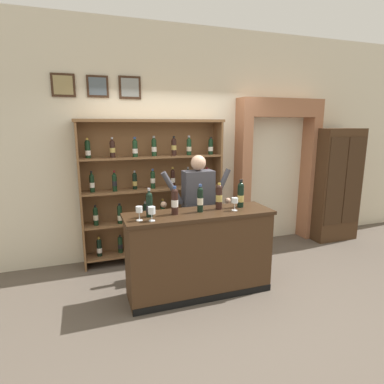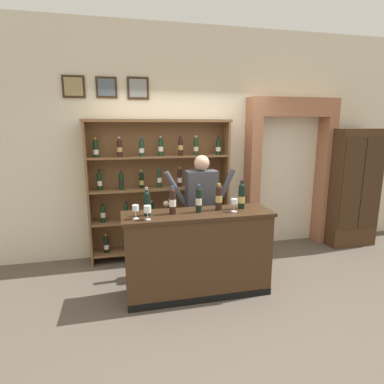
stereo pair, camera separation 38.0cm
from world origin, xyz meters
TOP-DOWN VIEW (x-y plane):
  - ground_plane at (0.00, 0.00)m, footprint 14.00×14.00m
  - back_wall at (-0.00, 1.46)m, footprint 12.00×0.19m
  - wine_shelf at (-0.39, 1.23)m, footprint 2.11×0.35m
  - archway_doorway at (1.75, 1.33)m, footprint 1.48×0.45m
  - side_cabinet at (2.80, 1.02)m, footprint 0.79×0.47m
  - tasting_counter at (-0.11, -0.00)m, footprint 1.74×0.53m
  - shopkeeper at (0.09, 0.58)m, footprint 1.00×0.22m
  - tasting_bottle_super_tuscan at (-0.69, 0.01)m, footprint 0.08×0.08m
  - tasting_bottle_bianco at (-0.40, 0.01)m, footprint 0.08×0.08m
  - tasting_bottle_chianti at (-0.10, 0.01)m, footprint 0.07×0.07m
  - tasting_bottle_grappa at (0.16, 0.06)m, footprint 0.08×0.08m
  - tasting_bottle_vin_santo at (0.45, 0.06)m, footprint 0.08×0.08m
  - wine_glass_spare at (0.31, -0.07)m, footprint 0.08×0.08m
  - wine_glass_left at (-0.70, -0.15)m, footprint 0.08×0.08m
  - wine_glass_center at (-0.82, -0.10)m, footprint 0.07×0.07m

SIDE VIEW (x-z plane):
  - ground_plane at x=0.00m, z-range -0.02..0.00m
  - tasting_counter at x=-0.11m, z-range 0.00..1.01m
  - side_cabinet at x=2.80m, z-range 0.00..1.94m
  - shopkeeper at x=0.09m, z-range 0.19..1.80m
  - wine_shelf at x=-0.39m, z-range 0.06..2.14m
  - wine_glass_left at x=-0.70m, z-range 1.04..1.20m
  - wine_glass_center at x=-0.82m, z-range 1.05..1.20m
  - wine_glass_spare at x=0.31m, z-range 1.05..1.20m
  - tasting_bottle_super_tuscan at x=-0.69m, z-range 0.99..1.31m
  - tasting_bottle_chianti at x=-0.10m, z-range 1.00..1.33m
  - tasting_bottle_bianco at x=-0.40m, z-range 1.01..1.33m
  - tasting_bottle_grappa at x=0.16m, z-range 1.01..1.33m
  - tasting_bottle_vin_santo at x=0.45m, z-range 1.00..1.34m
  - archway_doorway at x=1.75m, z-range 0.16..2.58m
  - back_wall at x=0.00m, z-range 0.00..3.42m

